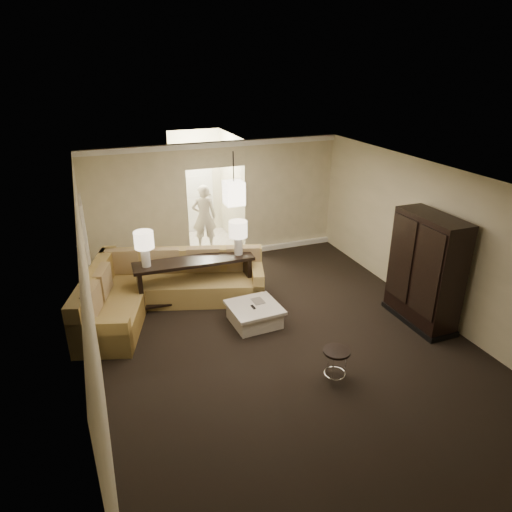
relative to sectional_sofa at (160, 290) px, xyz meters
name	(u,v)px	position (x,y,z in m)	size (l,w,h in m)	color
ground	(286,343)	(1.78, -1.98, -0.39)	(8.00, 8.00, 0.00)	black
wall_back	(217,202)	(1.78, 2.02, 1.01)	(6.00, 0.04, 2.80)	beige
wall_front	(486,456)	(1.78, -5.98, 1.01)	(6.00, 0.04, 2.80)	beige
wall_left	(90,302)	(-1.22, -1.98, 1.01)	(0.04, 8.00, 2.80)	beige
wall_right	(439,244)	(4.78, -1.98, 1.01)	(0.04, 8.00, 2.80)	beige
ceiling	(291,183)	(1.78, -1.98, 2.41)	(6.00, 8.00, 0.02)	silver
crown_molding	(215,145)	(1.78, 1.97, 2.34)	(6.00, 0.10, 0.12)	white
baseboard	(219,255)	(1.78, 1.97, -0.33)	(6.00, 0.10, 0.12)	white
side_door	(88,252)	(-1.19, 0.82, 0.66)	(0.05, 0.90, 2.10)	white
foyer	(202,192)	(1.78, 3.36, 0.91)	(1.44, 2.02, 2.80)	silver
sectional_sofa	(160,290)	(0.00, 0.00, 0.00)	(3.85, 2.77, 0.98)	brown
coffee_table	(254,314)	(1.50, -1.18, -0.20)	(0.94, 0.94, 0.37)	silver
console_table	(195,277)	(0.71, 0.02, 0.15)	(2.36, 0.63, 0.90)	black
armoire	(425,273)	(4.37, -2.20, 0.60)	(0.61, 1.43, 2.05)	black
drink_table	(336,358)	(2.08, -3.11, -0.02)	(0.41, 0.41, 0.51)	black
table_lamp_left	(144,243)	(-0.20, 0.06, 0.97)	(0.36, 0.36, 0.69)	white
table_lamp_right	(238,232)	(1.61, -0.02, 0.97)	(0.36, 0.36, 0.69)	white
pendant_light	(234,193)	(1.78, 0.72, 1.56)	(0.38, 0.38, 1.09)	black
person	(204,214)	(1.63, 2.70, 0.53)	(0.66, 0.44, 1.84)	beige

